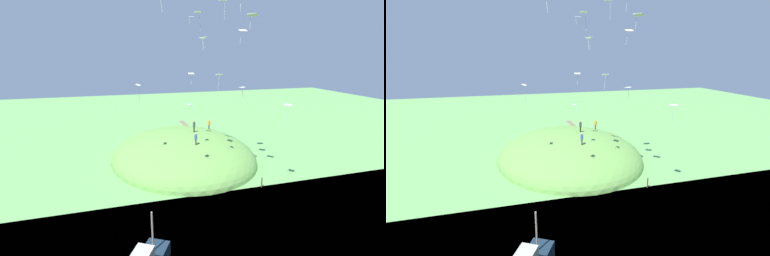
# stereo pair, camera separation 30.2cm
# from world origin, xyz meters

# --- Properties ---
(ground_plane) EXTENTS (160.00, 160.00, 0.00)m
(ground_plane) POSITION_xyz_m (0.00, 0.00, 0.00)
(ground_plane) COLOR #619C51
(grass_hill) EXTENTS (25.97, 22.30, 7.75)m
(grass_hill) POSITION_xyz_m (7.93, 1.89, 0.00)
(grass_hill) COLOR #649D45
(grass_hill) RESTS_ON ground_plane
(dirt_path) EXTENTS (17.52, 1.44, 0.04)m
(dirt_path) POSITION_xyz_m (23.09, -3.82, 0.02)
(dirt_path) COLOR #6D6346
(dirt_path) RESTS_ON ground_plane
(person_near_shore) EXTENTS (0.47, 0.47, 1.84)m
(person_near_shore) POSITION_xyz_m (8.50, -0.07, 4.98)
(person_near_shore) COLOR black
(person_near_shore) RESTS_ON grass_hill
(person_walking_path) EXTENTS (0.54, 0.54, 1.76)m
(person_walking_path) POSITION_xyz_m (2.92, 1.33, 4.68)
(person_walking_path) COLOR #514E49
(person_walking_path) RESTS_ON grass_hill
(person_on_hilltop) EXTENTS (0.62, 0.62, 1.72)m
(person_on_hilltop) POSITION_xyz_m (11.75, -3.73, 4.22)
(person_on_hilltop) COLOR #575344
(person_on_hilltop) RESTS_ON grass_hill
(kite_0) EXTENTS (0.61, 0.85, 1.19)m
(kite_0) POSITION_xyz_m (10.49, -0.24, 21.29)
(kite_0) COLOR silver
(kite_1) EXTENTS (1.06, 0.95, 2.21)m
(kite_1) POSITION_xyz_m (-5.55, -7.09, 10.19)
(kite_1) COLOR white
(kite_2) EXTENTS (0.80, 1.06, 2.27)m
(kite_2) POSITION_xyz_m (4.72, -2.62, 12.97)
(kite_2) COLOR white
(kite_3) EXTENTS (1.03, 1.01, 1.35)m
(kite_3) POSITION_xyz_m (2.32, 0.65, 17.82)
(kite_3) COLOR white
(kite_5) EXTENTS (0.64, 0.61, 1.41)m
(kite_5) POSITION_xyz_m (-3.20, 2.25, 17.60)
(kite_5) COLOR silver
(kite_6) EXTENTS (1.29, 1.20, 1.95)m
(kite_6) POSITION_xyz_m (-1.49, 2.41, 20.29)
(kite_6) COLOR silver
(kite_7) EXTENTS (1.12, 0.87, 1.73)m
(kite_7) POSITION_xyz_m (0.67, -4.21, 11.67)
(kite_7) COLOR white
(kite_8) EXTENTS (0.88, 0.76, 2.22)m
(kite_8) POSITION_xyz_m (1.47, 9.03, 12.16)
(kite_8) COLOR white
(kite_9) EXTENTS (0.58, 0.83, 1.65)m
(kite_9) POSITION_xyz_m (6.08, 1.10, 13.14)
(kite_9) COLOR white
(kite_10) EXTENTS (0.77, 1.10, 2.01)m
(kite_10) POSITION_xyz_m (3.33, -5.34, 18.90)
(kite_10) COLOR white
(kite_11) EXTENTS (1.33, 1.28, 1.54)m
(kite_11) POSITION_xyz_m (-3.56, -3.11, 20.00)
(kite_11) COLOR silver
(kite_13) EXTENTS (0.72, 0.78, 1.10)m
(kite_13) POSITION_xyz_m (-3.11, 3.85, 10.45)
(kite_13) COLOR white
(kite_14) EXTENTS (0.98, 1.09, 2.03)m
(kite_14) POSITION_xyz_m (-2.72, 0.09, 21.35)
(kite_14) COLOR white
(mooring_post) EXTENTS (0.14, 0.14, 1.28)m
(mooring_post) POSITION_xyz_m (-4.90, -4.81, 0.64)
(mooring_post) COLOR brown
(mooring_post) RESTS_ON ground_plane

